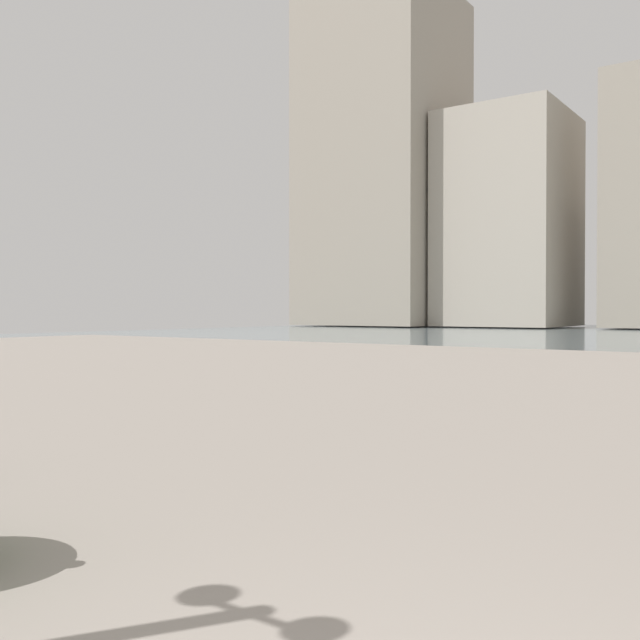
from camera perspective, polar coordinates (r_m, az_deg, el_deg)
The scene contains 2 objects.
building_annex at distance 71.08m, azimuth 15.07°, elevation 7.74°, with size 11.13×12.42×20.27m.
building_highrise at distance 75.89m, azimuth 5.18°, elevation 12.61°, with size 13.98×14.38×34.09m.
Camera 1 is at (-0.46, 1.17, 1.52)m, focal length 39.42 mm.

